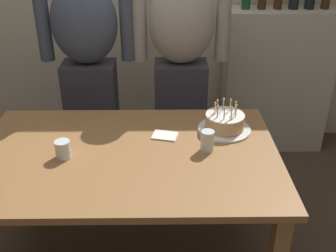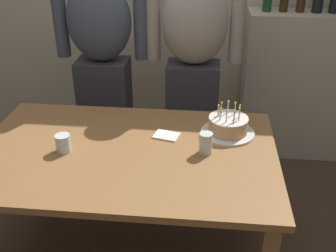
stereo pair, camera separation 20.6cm
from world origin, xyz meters
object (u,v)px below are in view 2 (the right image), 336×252
at_px(napkin_stack, 166,135).
at_px(person_man_bearded, 103,67).
at_px(water_glass_far, 63,143).
at_px(person_woman_cardigan, 193,70).
at_px(birthday_cake, 228,126).
at_px(water_glass_near, 206,143).

height_order(napkin_stack, person_man_bearded, person_man_bearded).
relative_size(water_glass_far, person_woman_cardigan, 0.05).
bearing_deg(birthday_cake, person_man_bearded, 144.63).
height_order(water_glass_near, person_man_bearded, person_man_bearded).
bearing_deg(person_man_bearded, water_glass_near, 131.71).
relative_size(birthday_cake, person_woman_cardigan, 0.17).
relative_size(napkin_stack, person_woman_cardigan, 0.08).
relative_size(birthday_cake, water_glass_near, 2.63).
relative_size(birthday_cake, water_glass_far, 3.17).
height_order(water_glass_far, person_woman_cardigan, person_woman_cardigan).
relative_size(birthday_cake, napkin_stack, 2.21).
bearing_deg(water_glass_far, napkin_stack, 22.14).
relative_size(water_glass_far, napkin_stack, 0.70).
bearing_deg(birthday_cake, napkin_stack, -168.98).
bearing_deg(birthday_cake, water_glass_far, -162.11).
bearing_deg(water_glass_near, birthday_cake, 61.24).
xyz_separation_m(water_glass_far, person_woman_cardigan, (0.60, 0.84, 0.09)).
bearing_deg(water_glass_far, birthday_cake, 17.89).
distance_m(birthday_cake, napkin_stack, 0.33).
relative_size(water_glass_near, napkin_stack, 0.84).
distance_m(person_man_bearded, person_woman_cardigan, 0.60).
bearing_deg(napkin_stack, birthday_cake, 11.02).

